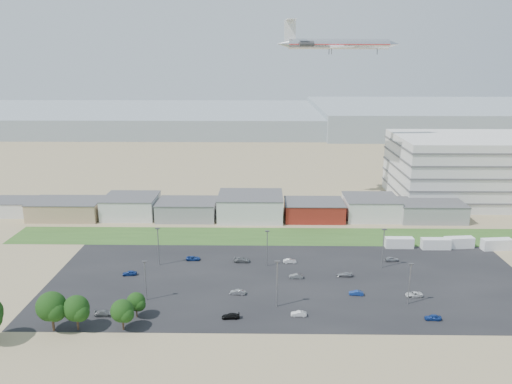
{
  "coord_description": "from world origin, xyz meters",
  "views": [
    {
      "loc": [
        -1.61,
        -94.98,
        54.24
      ],
      "look_at": [
        -3.34,
        22.0,
        22.51
      ],
      "focal_mm": 35.0,
      "sensor_mm": 36.0,
      "label": 1
    }
  ],
  "objects_px": {
    "parked_car_1": "(356,293)",
    "parked_car_5": "(130,273)",
    "box_trailer_a": "(399,243)",
    "parked_car_3": "(231,316)",
    "parked_car_7": "(296,276)",
    "airliner": "(339,44)",
    "parked_car_8": "(392,259)",
    "parked_car_11": "(290,261)",
    "parked_car_0": "(414,294)",
    "parked_car_2": "(433,317)",
    "parked_car_13": "(299,314)",
    "parked_car_4": "(238,292)",
    "parked_car_10": "(104,313)",
    "parked_car_12": "(344,274)",
    "parked_car_9": "(193,258)",
    "parked_car_6": "(242,260)"
  },
  "relations": [
    {
      "from": "parked_car_0",
      "to": "parked_car_12",
      "type": "height_order",
      "value": "parked_car_12"
    },
    {
      "from": "parked_car_8",
      "to": "parked_car_1",
      "type": "bearing_deg",
      "value": 140.26
    },
    {
      "from": "parked_car_1",
      "to": "parked_car_5",
      "type": "relative_size",
      "value": 0.94
    },
    {
      "from": "parked_car_6",
      "to": "parked_car_13",
      "type": "distance_m",
      "value": 32.16
    },
    {
      "from": "parked_car_1",
      "to": "parked_car_11",
      "type": "height_order",
      "value": "parked_car_11"
    },
    {
      "from": "airliner",
      "to": "parked_car_10",
      "type": "bearing_deg",
      "value": -129.52
    },
    {
      "from": "parked_car_0",
      "to": "airliner",
      "type": "bearing_deg",
      "value": -178.22
    },
    {
      "from": "parked_car_2",
      "to": "parked_car_9",
      "type": "bearing_deg",
      "value": -117.06
    },
    {
      "from": "parked_car_7",
      "to": "airliner",
      "type": "bearing_deg",
      "value": 168.42
    },
    {
      "from": "parked_car_2",
      "to": "parked_car_7",
      "type": "height_order",
      "value": "parked_car_2"
    },
    {
      "from": "parked_car_8",
      "to": "parked_car_10",
      "type": "relative_size",
      "value": 0.91
    },
    {
      "from": "parked_car_5",
      "to": "parked_car_8",
      "type": "xyz_separation_m",
      "value": [
        69.62,
        10.12,
        0.03
      ]
    },
    {
      "from": "airliner",
      "to": "parked_car_8",
      "type": "xyz_separation_m",
      "value": [
        8.21,
        -60.04,
        -58.14
      ]
    },
    {
      "from": "airliner",
      "to": "parked_car_0",
      "type": "bearing_deg",
      "value": -89.6
    },
    {
      "from": "parked_car_2",
      "to": "parked_car_3",
      "type": "height_order",
      "value": "parked_car_2"
    },
    {
      "from": "box_trailer_a",
      "to": "airliner",
      "type": "height_order",
      "value": "airliner"
    },
    {
      "from": "parked_car_3",
      "to": "parked_car_9",
      "type": "bearing_deg",
      "value": -161.85
    },
    {
      "from": "parked_car_4",
      "to": "parked_car_11",
      "type": "bearing_deg",
      "value": 149.13
    },
    {
      "from": "parked_car_2",
      "to": "box_trailer_a",
      "type": "bearing_deg",
      "value": 177.48
    },
    {
      "from": "parked_car_1",
      "to": "parked_car_3",
      "type": "bearing_deg",
      "value": -61.77
    },
    {
      "from": "box_trailer_a",
      "to": "parked_car_12",
      "type": "relative_size",
      "value": 2.13
    },
    {
      "from": "parked_car_1",
      "to": "parked_car_3",
      "type": "height_order",
      "value": "same"
    },
    {
      "from": "parked_car_2",
      "to": "parked_car_6",
      "type": "distance_m",
      "value": 51.89
    },
    {
      "from": "box_trailer_a",
      "to": "parked_car_5",
      "type": "bearing_deg",
      "value": -164.52
    },
    {
      "from": "parked_car_4",
      "to": "parked_car_9",
      "type": "bearing_deg",
      "value": -142.61
    },
    {
      "from": "parked_car_7",
      "to": "parked_car_12",
      "type": "bearing_deg",
      "value": 98.89
    },
    {
      "from": "airliner",
      "to": "parked_car_2",
      "type": "height_order",
      "value": "airliner"
    },
    {
      "from": "parked_car_4",
      "to": "parked_car_7",
      "type": "height_order",
      "value": "parked_car_4"
    },
    {
      "from": "parked_car_11",
      "to": "parked_car_12",
      "type": "bearing_deg",
      "value": -125.59
    },
    {
      "from": "parked_car_9",
      "to": "parked_car_2",
      "type": "bearing_deg",
      "value": -122.0
    },
    {
      "from": "airliner",
      "to": "parked_car_5",
      "type": "distance_m",
      "value": 109.9
    },
    {
      "from": "parked_car_4",
      "to": "parked_car_5",
      "type": "relative_size",
      "value": 1.0
    },
    {
      "from": "parked_car_9",
      "to": "parked_car_12",
      "type": "distance_m",
      "value": 41.36
    },
    {
      "from": "box_trailer_a",
      "to": "parked_car_0",
      "type": "bearing_deg",
      "value": -98.38
    },
    {
      "from": "box_trailer_a",
      "to": "parked_car_3",
      "type": "bearing_deg",
      "value": -138.1
    },
    {
      "from": "parked_car_5",
      "to": "parked_car_10",
      "type": "distance_m",
      "value": 20.76
    },
    {
      "from": "parked_car_8",
      "to": "parked_car_0",
      "type": "bearing_deg",
      "value": 173.65
    },
    {
      "from": "box_trailer_a",
      "to": "parked_car_6",
      "type": "bearing_deg",
      "value": -165.74
    },
    {
      "from": "box_trailer_a",
      "to": "parked_car_3",
      "type": "xyz_separation_m",
      "value": [
        -46.95,
        -41.98,
        -0.97
      ]
    },
    {
      "from": "airliner",
      "to": "parked_car_5",
      "type": "height_order",
      "value": "airliner"
    },
    {
      "from": "box_trailer_a",
      "to": "parked_car_2",
      "type": "bearing_deg",
      "value": -95.0
    },
    {
      "from": "box_trailer_a",
      "to": "parked_car_13",
      "type": "distance_m",
      "value": 51.97
    },
    {
      "from": "airliner",
      "to": "parked_car_11",
      "type": "relative_size",
      "value": 12.67
    },
    {
      "from": "parked_car_3",
      "to": "parked_car_12",
      "type": "bearing_deg",
      "value": 124.74
    },
    {
      "from": "parked_car_0",
      "to": "parked_car_7",
      "type": "bearing_deg",
      "value": -113.69
    },
    {
      "from": "airliner",
      "to": "parked_car_4",
      "type": "distance_m",
      "value": 104.67
    },
    {
      "from": "box_trailer_a",
      "to": "parked_car_13",
      "type": "bearing_deg",
      "value": -128.29
    },
    {
      "from": "parked_car_2",
      "to": "parked_car_7",
      "type": "bearing_deg",
      "value": -123.57
    },
    {
      "from": "parked_car_6",
      "to": "parked_car_8",
      "type": "bearing_deg",
      "value": -86.47
    },
    {
      "from": "parked_car_4",
      "to": "parked_car_9",
      "type": "distance_m",
      "value": 24.38
    }
  ]
}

